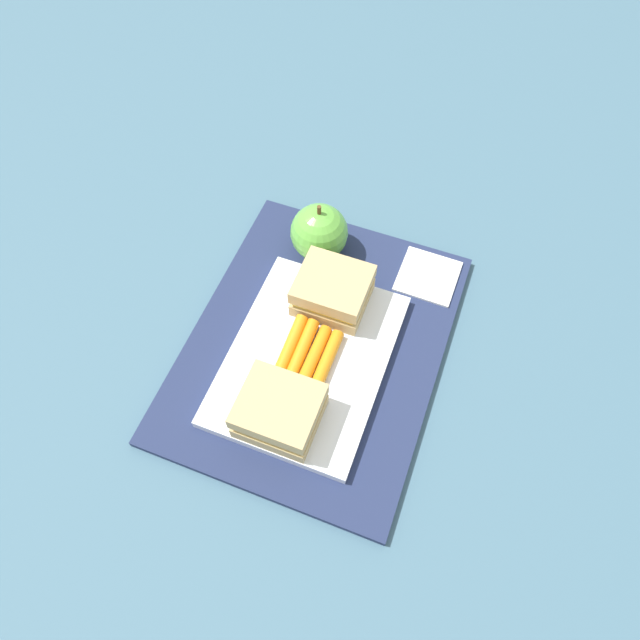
{
  "coord_description": "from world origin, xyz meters",
  "views": [
    {
      "loc": [
        -0.29,
        -0.12,
        0.59
      ],
      "look_at": [
        0.01,
        0.0,
        0.04
      ],
      "focal_mm": 32.41,
      "sensor_mm": 36.0,
      "label": 1
    }
  ],
  "objects_px": {
    "food_tray": "(308,359)",
    "apple": "(319,233)",
    "sandwich_half_right": "(333,291)",
    "carrot_sticks_bundle": "(308,353)",
    "paper_napkin": "(428,276)",
    "sandwich_half_left": "(279,411)"
  },
  "relations": [
    {
      "from": "sandwich_half_right",
      "to": "carrot_sticks_bundle",
      "type": "xyz_separation_m",
      "value": [
        -0.08,
        -0.0,
        -0.01
      ]
    },
    {
      "from": "sandwich_half_right",
      "to": "carrot_sticks_bundle",
      "type": "distance_m",
      "value": 0.08
    },
    {
      "from": "sandwich_half_right",
      "to": "apple",
      "type": "relative_size",
      "value": 0.98
    },
    {
      "from": "sandwich_half_right",
      "to": "carrot_sticks_bundle",
      "type": "height_order",
      "value": "sandwich_half_right"
    },
    {
      "from": "sandwich_half_left",
      "to": "apple",
      "type": "xyz_separation_m",
      "value": [
        0.23,
        0.04,
        0.0
      ]
    },
    {
      "from": "food_tray",
      "to": "sandwich_half_left",
      "type": "xyz_separation_m",
      "value": [
        -0.08,
        0.0,
        0.03
      ]
    },
    {
      "from": "food_tray",
      "to": "sandwich_half_left",
      "type": "distance_m",
      "value": 0.08
    },
    {
      "from": "sandwich_half_left",
      "to": "apple",
      "type": "bearing_deg",
      "value": 10.93
    },
    {
      "from": "food_tray",
      "to": "apple",
      "type": "distance_m",
      "value": 0.16
    },
    {
      "from": "apple",
      "to": "sandwich_half_right",
      "type": "bearing_deg",
      "value": -148.69
    },
    {
      "from": "apple",
      "to": "food_tray",
      "type": "bearing_deg",
      "value": -163.66
    },
    {
      "from": "food_tray",
      "to": "sandwich_half_right",
      "type": "xyz_separation_m",
      "value": [
        0.08,
        0.0,
        0.03
      ]
    },
    {
      "from": "food_tray",
      "to": "paper_napkin",
      "type": "distance_m",
      "value": 0.19
    },
    {
      "from": "paper_napkin",
      "to": "apple",
      "type": "bearing_deg",
      "value": 93.87
    },
    {
      "from": "carrot_sticks_bundle",
      "to": "food_tray",
      "type": "bearing_deg",
      "value": 151.13
    },
    {
      "from": "carrot_sticks_bundle",
      "to": "apple",
      "type": "height_order",
      "value": "apple"
    },
    {
      "from": "sandwich_half_left",
      "to": "sandwich_half_right",
      "type": "relative_size",
      "value": 1.0
    },
    {
      "from": "carrot_sticks_bundle",
      "to": "paper_napkin",
      "type": "relative_size",
      "value": 1.12
    },
    {
      "from": "apple",
      "to": "paper_napkin",
      "type": "xyz_separation_m",
      "value": [
        0.01,
        -0.14,
        -0.03
      ]
    },
    {
      "from": "food_tray",
      "to": "apple",
      "type": "height_order",
      "value": "apple"
    },
    {
      "from": "food_tray",
      "to": "apple",
      "type": "relative_size",
      "value": 2.83
    },
    {
      "from": "sandwich_half_right",
      "to": "paper_napkin",
      "type": "relative_size",
      "value": 1.14
    }
  ]
}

